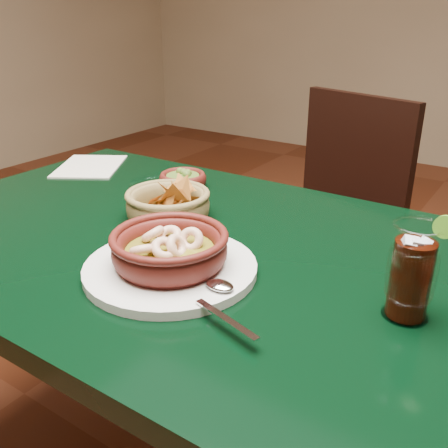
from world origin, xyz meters
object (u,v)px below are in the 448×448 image
Objects in this scene: dining_table at (174,276)px; shrimp_plate at (170,254)px; chip_basket at (168,204)px; cola_drink at (412,273)px; dining_chair at (325,229)px.

dining_table is 0.21m from shrimp_plate.
chip_basket is 1.28× the size of cola_drink.
shrimp_plate is at bearing -49.59° from chip_basket.
dining_chair reaches higher than shrimp_plate.
dining_table is 0.15m from chip_basket.
dining_chair is (0.05, 0.71, -0.14)m from dining_table.
chip_basket is at bearing -98.64° from dining_chair.
shrimp_plate is at bearing -51.20° from dining_table.
cola_drink is at bearing -4.73° from dining_table.
cola_drink is (0.47, -0.04, 0.17)m from dining_table.
cola_drink reaches higher than shrimp_plate.
cola_drink is at bearing -60.21° from dining_chair.
dining_table is 0.50m from cola_drink.
dining_table is 3.14× the size of shrimp_plate.
chip_basket is (-0.05, 0.06, 0.13)m from dining_table.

